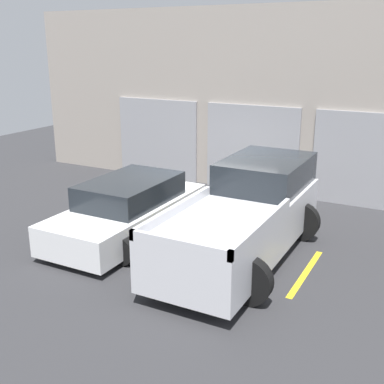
% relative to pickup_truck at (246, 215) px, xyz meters
% --- Properties ---
extents(ground_plane, '(28.00, 28.00, 0.00)m').
position_rel_pickup_truck_xyz_m(ground_plane, '(-1.37, 1.37, -0.86)').
color(ground_plane, '#2D2D30').
extents(shophouse_building, '(15.87, 0.68, 5.27)m').
position_rel_pickup_truck_xyz_m(shophouse_building, '(-1.38, 4.65, 1.72)').
color(shophouse_building, '#9E9389').
rests_on(shophouse_building, ground).
extents(pickup_truck, '(2.44, 5.12, 1.83)m').
position_rel_pickup_truck_xyz_m(pickup_truck, '(0.00, 0.00, 0.00)').
color(pickup_truck, silver).
rests_on(pickup_truck, ground).
extents(sedan_white, '(2.14, 4.31, 1.31)m').
position_rel_pickup_truck_xyz_m(sedan_white, '(-2.75, -0.25, -0.25)').
color(sedan_white, white).
rests_on(sedan_white, ground).
extents(parking_stripe_far_left, '(0.12, 2.20, 0.01)m').
position_rel_pickup_truck_xyz_m(parking_stripe_far_left, '(-4.12, -0.27, -0.86)').
color(parking_stripe_far_left, gold).
rests_on(parking_stripe_far_left, ground).
extents(parking_stripe_left, '(0.12, 2.20, 0.01)m').
position_rel_pickup_truck_xyz_m(parking_stripe_left, '(-1.37, -0.27, -0.86)').
color(parking_stripe_left, gold).
rests_on(parking_stripe_left, ground).
extents(parking_stripe_centre, '(0.12, 2.20, 0.01)m').
position_rel_pickup_truck_xyz_m(parking_stripe_centre, '(1.37, -0.27, -0.86)').
color(parking_stripe_centre, gold).
rests_on(parking_stripe_centre, ground).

